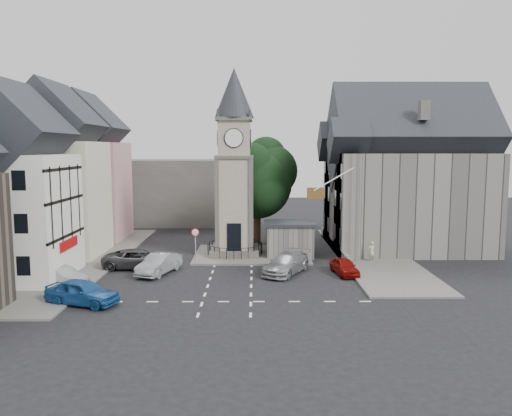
{
  "coord_description": "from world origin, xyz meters",
  "views": [
    {
      "loc": [
        1.71,
        -35.46,
        9.47
      ],
      "look_at": [
        1.86,
        5.0,
        4.59
      ],
      "focal_mm": 35.0,
      "sensor_mm": 36.0,
      "label": 1
    }
  ],
  "objects_px": {
    "clock_tower": "(234,164)",
    "car_west_blue": "(82,292)",
    "pedestrian": "(371,252)",
    "car_east_red": "(344,266)",
    "stone_shelter": "(289,239)"
  },
  "relations": [
    {
      "from": "clock_tower",
      "to": "car_west_blue",
      "type": "bearing_deg",
      "value": -121.99
    },
    {
      "from": "pedestrian",
      "to": "stone_shelter",
      "type": "bearing_deg",
      "value": -37.38
    },
    {
      "from": "stone_shelter",
      "to": "car_west_blue",
      "type": "relative_size",
      "value": 0.94
    },
    {
      "from": "car_west_blue",
      "to": "car_east_red",
      "type": "bearing_deg",
      "value": -48.91
    },
    {
      "from": "stone_shelter",
      "to": "pedestrian",
      "type": "height_order",
      "value": "stone_shelter"
    },
    {
      "from": "pedestrian",
      "to": "clock_tower",
      "type": "bearing_deg",
      "value": -32.18
    },
    {
      "from": "pedestrian",
      "to": "car_west_blue",
      "type": "bearing_deg",
      "value": 10.35
    },
    {
      "from": "stone_shelter",
      "to": "pedestrian",
      "type": "bearing_deg",
      "value": -18.64
    },
    {
      "from": "stone_shelter",
      "to": "clock_tower",
      "type": "bearing_deg",
      "value": 174.16
    },
    {
      "from": "car_west_blue",
      "to": "car_east_red",
      "type": "relative_size",
      "value": 1.26
    },
    {
      "from": "clock_tower",
      "to": "stone_shelter",
      "type": "height_order",
      "value": "clock_tower"
    },
    {
      "from": "car_east_red",
      "to": "clock_tower",
      "type": "bearing_deg",
      "value": 132.43
    },
    {
      "from": "clock_tower",
      "to": "car_east_red",
      "type": "distance_m",
      "value": 13.22
    },
    {
      "from": "clock_tower",
      "to": "car_west_blue",
      "type": "relative_size",
      "value": 3.55
    },
    {
      "from": "car_east_red",
      "to": "pedestrian",
      "type": "distance_m",
      "value": 5.05
    }
  ]
}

